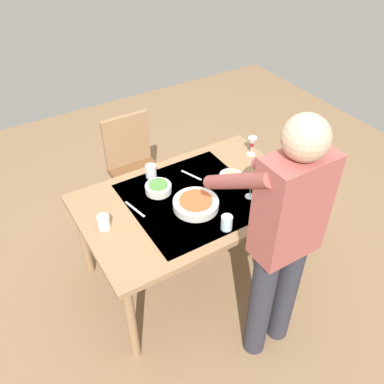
{
  "coord_description": "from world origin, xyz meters",
  "views": [
    {
      "loc": [
        1.1,
        1.8,
        2.52
      ],
      "look_at": [
        0.0,
        0.0,
        0.79
      ],
      "focal_mm": 38.43,
      "sensor_mm": 36.0,
      "label": 1
    }
  ],
  "objects_px": {
    "water_cup_far_left": "(151,171)",
    "side_bowl_bread": "(231,177)",
    "wine_glass_right": "(252,143)",
    "serving_bowl_pasta": "(196,203)",
    "chair_near": "(133,162)",
    "dinner_plate_near": "(278,189)",
    "person_server": "(283,236)",
    "wine_glass_left": "(251,185)",
    "side_bowl_salad": "(158,188)",
    "dining_table": "(192,206)",
    "wine_bottle": "(268,202)",
    "water_cup_near_left": "(227,223)",
    "water_cup_near_right": "(104,222)"
  },
  "relations": [
    {
      "from": "side_bowl_salad",
      "to": "dinner_plate_near",
      "type": "relative_size",
      "value": 0.78
    },
    {
      "from": "water_cup_far_left",
      "to": "side_bowl_bread",
      "type": "bearing_deg",
      "value": 143.06
    },
    {
      "from": "wine_bottle",
      "to": "person_server",
      "type": "bearing_deg",
      "value": 59.89
    },
    {
      "from": "dining_table",
      "to": "water_cup_far_left",
      "type": "distance_m",
      "value": 0.39
    },
    {
      "from": "wine_bottle",
      "to": "dining_table",
      "type": "bearing_deg",
      "value": -51.23
    },
    {
      "from": "serving_bowl_pasta",
      "to": "wine_glass_right",
      "type": "bearing_deg",
      "value": -156.36
    },
    {
      "from": "side_bowl_bread",
      "to": "water_cup_near_right",
      "type": "bearing_deg",
      "value": -1.43
    },
    {
      "from": "wine_glass_left",
      "to": "dinner_plate_near",
      "type": "xyz_separation_m",
      "value": [
        -0.21,
        0.04,
        -0.1
      ]
    },
    {
      "from": "water_cup_near_left",
      "to": "side_bowl_salad",
      "type": "xyz_separation_m",
      "value": [
        0.19,
        -0.54,
        -0.02
      ]
    },
    {
      "from": "person_server",
      "to": "water_cup_near_right",
      "type": "xyz_separation_m",
      "value": [
        0.72,
        -0.78,
        -0.18
      ]
    },
    {
      "from": "person_server",
      "to": "water_cup_far_left",
      "type": "bearing_deg",
      "value": -77.81
    },
    {
      "from": "person_server",
      "to": "wine_bottle",
      "type": "distance_m",
      "value": 0.42
    },
    {
      "from": "person_server",
      "to": "wine_glass_left",
      "type": "distance_m",
      "value": 0.6
    },
    {
      "from": "chair_near",
      "to": "side_bowl_bread",
      "type": "distance_m",
      "value": 0.96
    },
    {
      "from": "person_server",
      "to": "side_bowl_bread",
      "type": "height_order",
      "value": "person_server"
    },
    {
      "from": "person_server",
      "to": "water_cup_far_left",
      "type": "distance_m",
      "value": 1.14
    },
    {
      "from": "wine_glass_right",
      "to": "serving_bowl_pasta",
      "type": "bearing_deg",
      "value": 23.64
    },
    {
      "from": "person_server",
      "to": "chair_near",
      "type": "bearing_deg",
      "value": -84.33
    },
    {
      "from": "wine_glass_left",
      "to": "dinner_plate_near",
      "type": "height_order",
      "value": "wine_glass_left"
    },
    {
      "from": "water_cup_far_left",
      "to": "wine_bottle",
      "type": "bearing_deg",
      "value": 120.57
    },
    {
      "from": "dining_table",
      "to": "chair_near",
      "type": "distance_m",
      "value": 0.88
    },
    {
      "from": "water_cup_far_left",
      "to": "serving_bowl_pasta",
      "type": "distance_m",
      "value": 0.46
    },
    {
      "from": "water_cup_near_right",
      "to": "person_server",
      "type": "bearing_deg",
      "value": 132.79
    },
    {
      "from": "wine_glass_right",
      "to": "dining_table",
      "type": "bearing_deg",
      "value": 17.29
    },
    {
      "from": "wine_bottle",
      "to": "water_cup_near_left",
      "type": "relative_size",
      "value": 3.04
    },
    {
      "from": "wine_glass_right",
      "to": "serving_bowl_pasta",
      "type": "height_order",
      "value": "wine_glass_right"
    },
    {
      "from": "wine_glass_right",
      "to": "water_cup_near_left",
      "type": "relative_size",
      "value": 1.55
    },
    {
      "from": "side_bowl_salad",
      "to": "dinner_plate_near",
      "type": "height_order",
      "value": "side_bowl_salad"
    },
    {
      "from": "serving_bowl_pasta",
      "to": "water_cup_far_left",
      "type": "bearing_deg",
      "value": -77.97
    },
    {
      "from": "serving_bowl_pasta",
      "to": "side_bowl_bread",
      "type": "relative_size",
      "value": 1.87
    },
    {
      "from": "chair_near",
      "to": "wine_bottle",
      "type": "bearing_deg",
      "value": 106.13
    },
    {
      "from": "serving_bowl_pasta",
      "to": "dinner_plate_near",
      "type": "distance_m",
      "value": 0.6
    },
    {
      "from": "side_bowl_salad",
      "to": "dinner_plate_near",
      "type": "xyz_separation_m",
      "value": [
        -0.71,
        0.42,
        -0.03
      ]
    },
    {
      "from": "chair_near",
      "to": "wine_glass_left",
      "type": "distance_m",
      "value": 1.17
    },
    {
      "from": "water_cup_near_right",
      "to": "side_bowl_bread",
      "type": "height_order",
      "value": "water_cup_near_right"
    },
    {
      "from": "wine_glass_left",
      "to": "water_cup_near_right",
      "type": "bearing_deg",
      "value": -13.81
    },
    {
      "from": "chair_near",
      "to": "wine_bottle",
      "type": "xyz_separation_m",
      "value": [
        -0.36,
        1.26,
        0.32
      ]
    },
    {
      "from": "dining_table",
      "to": "wine_glass_left",
      "type": "relative_size",
      "value": 9.91
    },
    {
      "from": "water_cup_near_left",
      "to": "dinner_plate_near",
      "type": "relative_size",
      "value": 0.42
    },
    {
      "from": "wine_glass_left",
      "to": "water_cup_far_left",
      "type": "xyz_separation_m",
      "value": [
        0.46,
        -0.55,
        -0.06
      ]
    },
    {
      "from": "chair_near",
      "to": "dinner_plate_near",
      "type": "relative_size",
      "value": 3.96
    },
    {
      "from": "wine_glass_right",
      "to": "water_cup_far_left",
      "type": "relative_size",
      "value": 1.6
    },
    {
      "from": "water_cup_far_left",
      "to": "side_bowl_bread",
      "type": "relative_size",
      "value": 0.59
    },
    {
      "from": "dining_table",
      "to": "wine_glass_right",
      "type": "bearing_deg",
      "value": -162.71
    },
    {
      "from": "chair_near",
      "to": "dinner_plate_near",
      "type": "distance_m",
      "value": 1.27
    },
    {
      "from": "chair_near",
      "to": "wine_glass_right",
      "type": "height_order",
      "value": "chair_near"
    },
    {
      "from": "dinner_plate_near",
      "to": "wine_glass_left",
      "type": "bearing_deg",
      "value": -11.26
    },
    {
      "from": "side_bowl_bread",
      "to": "dinner_plate_near",
      "type": "xyz_separation_m",
      "value": [
        -0.23,
        0.25,
        -0.03
      ]
    },
    {
      "from": "dinner_plate_near",
      "to": "serving_bowl_pasta",
      "type": "bearing_deg",
      "value": -13.79
    },
    {
      "from": "water_cup_near_right",
      "to": "serving_bowl_pasta",
      "type": "xyz_separation_m",
      "value": [
        -0.58,
        0.13,
        -0.01
      ]
    }
  ]
}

